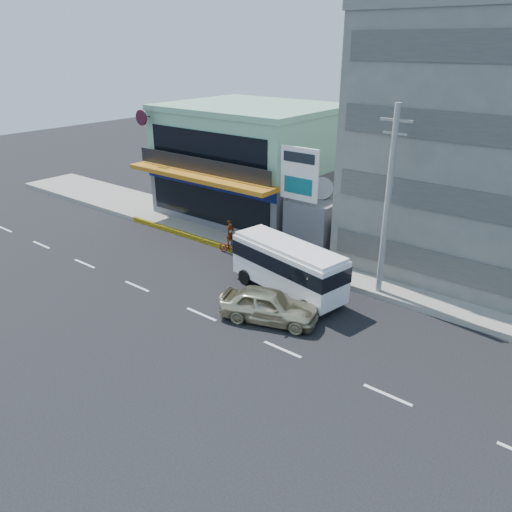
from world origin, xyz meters
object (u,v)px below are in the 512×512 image
Objects in this scene: motorcycle_rider at (230,243)px; satellite_dish at (321,197)px; utility_pole_near at (387,204)px; sedan at (269,305)px; shop_building at (252,164)px; minibus at (288,264)px; billboard at (299,180)px.

satellite_dish is at bearing 46.40° from motorcycle_rider.
sedan is at bearing -117.51° from utility_pole_near.
shop_building is at bearing 119.24° from motorcycle_rider.
shop_building reaches higher than motorcycle_rider.
utility_pole_near is 1.41× the size of minibus.
shop_building is 1.24× the size of utility_pole_near.
motorcycle_rider is (-7.00, 5.16, -0.09)m from sedan.
billboard is 9.28m from sedan.
utility_pole_near reaches higher than sedan.
shop_building reaches higher than billboard.
shop_building reaches higher than minibus.
satellite_dish is (8.00, -2.95, -0.42)m from shop_building.
motorcycle_rider is at bearing -133.60° from satellite_dish.
billboard is at bearing 118.72° from minibus.
shop_building is 8.81m from motorcycle_rider.
billboard is 6.75m from utility_pole_near.
shop_building is at bearing 154.94° from utility_pole_near.
shop_building is 15.50m from utility_pole_near.
satellite_dish is 0.21× the size of minibus.
shop_building is 8.92m from billboard.
shop_building is at bearing 136.99° from minibus.
sedan is (-3.00, -5.76, -4.32)m from utility_pole_near.
shop_building is 5.51× the size of motorcycle_rider.
satellite_dish is 0.22× the size of billboard.
billboard is (-0.50, -1.80, 1.35)m from satellite_dish.
minibus is at bearing -61.28° from billboard.
utility_pole_near is at bearing -25.06° from shop_building.
billboard is (7.50, -4.75, 0.93)m from shop_building.
utility_pole_near is at bearing 3.43° from motorcycle_rider.
satellite_dish reaches higher than motorcycle_rider.
shop_building is 8.54m from satellite_dish.
satellite_dish is at bearing 107.53° from minibus.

